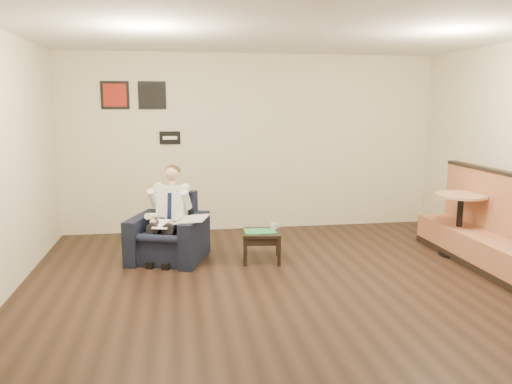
{
  "coord_description": "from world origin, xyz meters",
  "views": [
    {
      "loc": [
        -1.22,
        -4.92,
        2.0
      ],
      "look_at": [
        -0.23,
        1.2,
        0.92
      ],
      "focal_mm": 35.0,
      "sensor_mm": 36.0,
      "label": 1
    }
  ],
  "objects": [
    {
      "name": "ground",
      "position": [
        0.0,
        0.0,
        0.0
      ],
      "size": [
        6.0,
        6.0,
        0.0
      ],
      "primitive_type": "plane",
      "color": "black",
      "rests_on": "ground"
    },
    {
      "name": "wall_back",
      "position": [
        0.0,
        3.0,
        1.4
      ],
      "size": [
        6.0,
        0.02,
        2.8
      ],
      "primitive_type": "cube",
      "color": "beige",
      "rests_on": "ground"
    },
    {
      "name": "wall_front",
      "position": [
        0.0,
        -3.0,
        1.4
      ],
      "size": [
        6.0,
        0.02,
        2.8
      ],
      "primitive_type": "cube",
      "color": "beige",
      "rests_on": "ground"
    },
    {
      "name": "ceiling",
      "position": [
        0.0,
        0.0,
        2.8
      ],
      "size": [
        6.0,
        6.0,
        0.02
      ],
      "primitive_type": "cube",
      "color": "white",
      "rests_on": "wall_back"
    },
    {
      "name": "seating_sign",
      "position": [
        -1.3,
        2.98,
        1.5
      ],
      "size": [
        0.32,
        0.02,
        0.2
      ],
      "primitive_type": "cube",
      "color": "black",
      "rests_on": "wall_back"
    },
    {
      "name": "art_print_left",
      "position": [
        -2.1,
        2.98,
        2.15
      ],
      "size": [
        0.42,
        0.03,
        0.42
      ],
      "primitive_type": "cube",
      "color": "maroon",
      "rests_on": "wall_back"
    },
    {
      "name": "art_print_right",
      "position": [
        -1.55,
        2.98,
        2.15
      ],
      "size": [
        0.42,
        0.03,
        0.42
      ],
      "primitive_type": "cube",
      "color": "black",
      "rests_on": "wall_back"
    },
    {
      "name": "armchair",
      "position": [
        -1.34,
        1.48,
        0.43
      ],
      "size": [
        1.13,
        1.13,
        0.86
      ],
      "primitive_type": "cube",
      "rotation": [
        0.0,
        0.0,
        -0.34
      ],
      "color": "black",
      "rests_on": "ground"
    },
    {
      "name": "seated_man",
      "position": [
        -1.38,
        1.38,
        0.59
      ],
      "size": [
        0.81,
        0.98,
        1.17
      ],
      "primitive_type": null,
      "rotation": [
        0.0,
        0.0,
        -0.34
      ],
      "color": "silver",
      "rests_on": "armchair"
    },
    {
      "name": "lap_papers",
      "position": [
        -1.41,
        1.29,
        0.53
      ],
      "size": [
        0.26,
        0.32,
        0.01
      ],
      "primitive_type": "cube",
      "rotation": [
        0.0,
        0.0,
        -0.27
      ],
      "color": "white",
      "rests_on": "seated_man"
    },
    {
      "name": "newspaper",
      "position": [
        -1.04,
        1.27,
        0.58
      ],
      "size": [
        0.49,
        0.55,
        0.01
      ],
      "primitive_type": "cube",
      "rotation": [
        0.0,
        0.0,
        -0.29
      ],
      "color": "silver",
      "rests_on": "armchair"
    },
    {
      "name": "side_table",
      "position": [
        -0.14,
        1.24,
        0.2
      ],
      "size": [
        0.55,
        0.55,
        0.39
      ],
      "primitive_type": "cube",
      "rotation": [
        0.0,
        0.0,
        -0.16
      ],
      "color": "black",
      "rests_on": "ground"
    },
    {
      "name": "green_folder",
      "position": [
        -0.17,
        1.23,
        0.4
      ],
      "size": [
        0.4,
        0.29,
        0.01
      ],
      "primitive_type": "cube",
      "rotation": [
        0.0,
        0.0,
        -0.02
      ],
      "color": "green",
      "rests_on": "side_table"
    },
    {
      "name": "coffee_mug",
      "position": [
        0.03,
        1.32,
        0.44
      ],
      "size": [
        0.08,
        0.08,
        0.08
      ],
      "primitive_type": "cylinder",
      "rotation": [
        0.0,
        0.0,
        -0.16
      ],
      "color": "white",
      "rests_on": "side_table"
    },
    {
      "name": "smartphone",
      "position": [
        -0.08,
        1.37,
        0.4
      ],
      "size": [
        0.14,
        0.1,
        0.01
      ],
      "primitive_type": "cube",
      "rotation": [
        0.0,
        0.0,
        -0.33
      ],
      "color": "black",
      "rests_on": "side_table"
    },
    {
      "name": "banquette",
      "position": [
        2.59,
        0.7,
        0.59
      ],
      "size": [
        0.55,
        2.3,
        1.17
      ],
      "primitive_type": "cube",
      "color": "#A76140",
      "rests_on": "ground"
    },
    {
      "name": "cafe_table",
      "position": [
        2.51,
        1.06,
        0.42
      ],
      "size": [
        0.71,
        0.71,
        0.84
      ],
      "primitive_type": "cylinder",
      "rotation": [
        0.0,
        0.0,
        0.05
      ],
      "color": "tan",
      "rests_on": "ground"
    }
  ]
}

